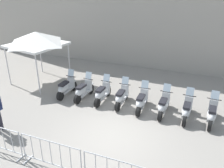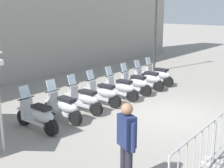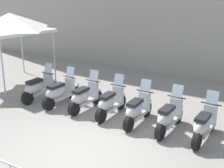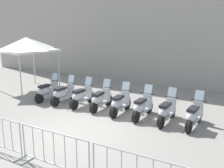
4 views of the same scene
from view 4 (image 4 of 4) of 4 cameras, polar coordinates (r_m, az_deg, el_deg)
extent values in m
plane|color=gray|center=(9.17, -8.12, -10.21)|extent=(120.00, 120.00, 0.00)
cylinder|color=black|center=(13.41, -11.85, -1.78)|extent=(0.22, 0.50, 0.48)
cylinder|color=black|center=(12.55, -15.63, -3.00)|extent=(0.22, 0.50, 0.48)
cube|color=#B7BABC|center=(12.96, -13.69, -2.20)|extent=(0.42, 0.90, 0.10)
ellipsoid|color=#B7BABC|center=(12.71, -14.61, -1.44)|extent=(0.49, 0.89, 0.40)
cube|color=black|center=(12.68, -14.57, -0.44)|extent=(0.37, 0.64, 0.10)
cube|color=#B7BABC|center=(13.20, -12.45, -0.66)|extent=(0.36, 0.19, 0.60)
cylinder|color=black|center=(13.13, -12.52, 0.74)|extent=(0.56, 0.13, 0.04)
cube|color=silver|center=(13.13, -12.41, 1.55)|extent=(0.34, 0.19, 0.35)
cube|color=#B7BABC|center=(13.34, -11.90, -0.66)|extent=(0.25, 0.35, 0.06)
cylinder|color=black|center=(12.78, -8.39, -2.37)|extent=(0.19, 0.49, 0.48)
cylinder|color=black|center=(11.92, -12.35, -3.66)|extent=(0.19, 0.49, 0.48)
cube|color=#B7BABC|center=(12.33, -10.30, -2.81)|extent=(0.37, 0.89, 0.10)
ellipsoid|color=#B7BABC|center=(12.08, -11.26, -2.01)|extent=(0.45, 0.87, 0.40)
cube|color=black|center=(12.04, -11.20, -0.97)|extent=(0.34, 0.63, 0.10)
cube|color=#B7BABC|center=(12.57, -8.99, -1.19)|extent=(0.35, 0.18, 0.60)
cylinder|color=black|center=(12.49, -9.05, 0.28)|extent=(0.56, 0.10, 0.04)
cube|color=silver|center=(12.49, -8.92, 1.13)|extent=(0.33, 0.17, 0.35)
cube|color=#B7BABC|center=(12.71, -8.43, -1.19)|extent=(0.23, 0.34, 0.06)
cylinder|color=black|center=(12.28, -4.71, -2.91)|extent=(0.22, 0.50, 0.48)
cylinder|color=black|center=(11.33, -8.32, -4.37)|extent=(0.22, 0.50, 0.48)
cube|color=#B7BABC|center=(11.78, -6.45, -3.43)|extent=(0.42, 0.90, 0.10)
ellipsoid|color=#B7BABC|center=(11.51, -7.31, -2.61)|extent=(0.49, 0.89, 0.40)
cube|color=black|center=(11.47, -7.24, -1.52)|extent=(0.37, 0.64, 0.10)
cube|color=#B7BABC|center=(12.05, -5.25, -1.70)|extent=(0.36, 0.19, 0.60)
cylinder|color=black|center=(11.97, -5.28, -0.17)|extent=(0.56, 0.13, 0.04)
cube|color=silver|center=(11.97, -5.16, 0.71)|extent=(0.34, 0.19, 0.35)
cube|color=#B7BABC|center=(12.21, -4.74, -1.69)|extent=(0.25, 0.35, 0.06)
cylinder|color=black|center=(11.79, -0.81, -3.54)|extent=(0.23, 0.50, 0.48)
cylinder|color=black|center=(10.77, -4.02, -5.19)|extent=(0.23, 0.50, 0.48)
cube|color=#B7BABC|center=(11.26, -2.34, -4.13)|extent=(0.45, 0.91, 0.10)
ellipsoid|color=#B7BABC|center=(10.96, -3.09, -3.31)|extent=(0.52, 0.89, 0.40)
cube|color=black|center=(10.93, -3.02, -2.16)|extent=(0.39, 0.64, 0.10)
cube|color=#B7BABC|center=(11.55, -1.26, -2.30)|extent=(0.36, 0.20, 0.60)
cylinder|color=black|center=(11.47, -1.27, -0.71)|extent=(0.56, 0.15, 0.04)
cube|color=silver|center=(11.47, -1.15, 0.22)|extent=(0.34, 0.20, 0.35)
cube|color=#B7BABC|center=(11.71, -0.81, -2.28)|extent=(0.26, 0.35, 0.06)
cylinder|color=black|center=(11.27, 3.30, -4.35)|extent=(0.23, 0.50, 0.48)
cylinder|color=black|center=(10.21, 0.35, -6.18)|extent=(0.23, 0.50, 0.48)
cube|color=#B7BABC|center=(10.72, 1.90, -5.02)|extent=(0.45, 0.91, 0.10)
ellipsoid|color=#B7BABC|center=(10.41, 1.23, -4.18)|extent=(0.52, 0.89, 0.40)
cube|color=black|center=(10.38, 1.32, -2.98)|extent=(0.39, 0.64, 0.10)
cube|color=#B7BABC|center=(11.02, 2.92, -3.06)|extent=(0.36, 0.21, 0.60)
cylinder|color=black|center=(10.93, 2.94, -1.40)|extent=(0.56, 0.15, 0.04)
cube|color=silver|center=(10.93, 3.06, -0.43)|extent=(0.34, 0.20, 0.35)
cube|color=#B7BABC|center=(11.19, 3.32, -3.03)|extent=(0.26, 0.35, 0.06)
cylinder|color=black|center=(10.88, 8.10, -5.10)|extent=(0.21, 0.50, 0.48)
cylinder|color=black|center=(9.80, 5.26, -7.07)|extent=(0.21, 0.50, 0.48)
cube|color=#B7BABC|center=(10.32, 6.76, -5.83)|extent=(0.41, 0.90, 0.10)
ellipsoid|color=#B7BABC|center=(10.01, 6.14, -4.98)|extent=(0.49, 0.89, 0.40)
cube|color=black|center=(9.97, 6.25, -3.72)|extent=(0.37, 0.64, 0.10)
cube|color=#B7BABC|center=(10.62, 7.76, -3.78)|extent=(0.36, 0.19, 0.60)
cylinder|color=black|center=(10.53, 7.82, -2.07)|extent=(0.56, 0.12, 0.04)
cube|color=silver|center=(10.53, 7.95, -1.06)|extent=(0.34, 0.19, 0.35)
cube|color=#B7BABC|center=(10.80, 8.15, -3.74)|extent=(0.25, 0.35, 0.06)
cylinder|color=black|center=(10.56, 13.05, -5.88)|extent=(0.21, 0.50, 0.48)
cylinder|color=black|center=(9.45, 10.68, -8.04)|extent=(0.21, 0.50, 0.48)
cube|color=#B7BABC|center=(9.99, 11.95, -6.68)|extent=(0.41, 0.90, 0.10)
ellipsoid|color=#B7BABC|center=(9.66, 11.46, -5.84)|extent=(0.48, 0.89, 0.40)
cube|color=black|center=(9.62, 11.58, -4.54)|extent=(0.37, 0.64, 0.10)
cube|color=#B7BABC|center=(10.29, 12.81, -4.55)|extent=(0.36, 0.19, 0.60)
cylinder|color=black|center=(10.20, 12.91, -2.78)|extent=(0.56, 0.12, 0.04)
cube|color=silver|center=(10.20, 13.05, -1.74)|extent=(0.34, 0.19, 0.35)
cube|color=#B7BABC|center=(10.47, 13.13, -4.48)|extent=(0.25, 0.35, 0.06)
cylinder|color=black|center=(10.38, 18.48, -6.56)|extent=(0.19, 0.49, 0.48)
cylinder|color=black|center=(9.25, 16.48, -8.82)|extent=(0.19, 0.49, 0.48)
cube|color=#B7BABC|center=(9.80, 17.55, -7.41)|extent=(0.38, 0.89, 0.10)
ellipsoid|color=#B7BABC|center=(9.47, 17.19, -6.56)|extent=(0.46, 0.88, 0.40)
cube|color=black|center=(9.42, 17.33, -5.25)|extent=(0.35, 0.63, 0.10)
cube|color=#B7BABC|center=(10.11, 18.33, -5.21)|extent=(0.35, 0.18, 0.60)
cylinder|color=black|center=(10.02, 18.46, -3.42)|extent=(0.56, 0.10, 0.04)
cube|color=silver|center=(10.02, 18.61, -2.36)|extent=(0.33, 0.18, 0.35)
cube|color=#B7BABC|center=(10.30, 18.58, -5.14)|extent=(0.24, 0.34, 0.06)
cube|color=#B2B5B7|center=(7.81, -19.46, -15.03)|extent=(0.11, 0.44, 0.04)
cylinder|color=#B2B5B7|center=(7.53, -19.33, -11.82)|extent=(0.04, 0.04, 1.05)
cylinder|color=#B2B5B7|center=(8.01, -22.72, -9.90)|extent=(0.02, 0.02, 0.87)
cylinder|color=#B2B5B7|center=(7.75, -21.11, -10.53)|extent=(0.02, 0.02, 0.87)
cube|color=#B2B5B7|center=(7.62, -17.99, -15.68)|extent=(0.11, 0.44, 0.04)
cylinder|color=#B2B5B7|center=(7.45, -18.71, -12.06)|extent=(0.04, 0.04, 1.05)
cylinder|color=#B2B5B7|center=(6.17, -5.00, -16.88)|extent=(0.04, 0.04, 1.05)
cylinder|color=#B2B5B7|center=(6.54, -12.81, -10.25)|extent=(2.08, 0.39, 0.04)
cylinder|color=#B2B5B7|center=(6.92, -12.43, -16.89)|extent=(2.08, 0.39, 0.04)
cylinder|color=#B2B5B7|center=(7.17, -16.85, -12.14)|extent=(0.02, 0.02, 0.87)
cylinder|color=#B2B5B7|center=(6.94, -14.81, -12.88)|extent=(0.02, 0.02, 0.87)
cylinder|color=#B2B5B7|center=(6.72, -12.61, -13.66)|extent=(0.02, 0.02, 0.87)
cylinder|color=#B2B5B7|center=(6.51, -10.26, -14.47)|extent=(0.02, 0.02, 0.87)
cylinder|color=#B2B5B7|center=(6.31, -7.73, -15.30)|extent=(0.02, 0.02, 0.87)
cylinder|color=#B2B5B7|center=(6.11, -4.04, -17.18)|extent=(0.04, 0.04, 1.05)
cylinder|color=#B2B5B7|center=(5.41, 5.50, -15.13)|extent=(2.08, 0.39, 0.04)
cylinder|color=#B2B5B7|center=(5.90, -1.09, -17.32)|extent=(0.02, 0.02, 0.87)
cylinder|color=silver|center=(13.45, -19.39, 1.45)|extent=(0.06, 0.06, 2.15)
cylinder|color=silver|center=(16.68, -16.67, 3.75)|extent=(0.06, 0.06, 2.15)
cylinder|color=silver|center=(14.78, -11.52, 2.91)|extent=(0.06, 0.06, 2.15)
cube|color=white|center=(14.91, -18.19, 6.98)|extent=(2.64, 2.64, 0.12)
pyramid|color=white|center=(14.88, -18.29, 8.45)|extent=(2.64, 2.64, 0.65)
camera|label=1|loc=(3.13, -75.80, 41.16)|focal=37.86mm
camera|label=2|loc=(13.89, -50.73, 7.19)|focal=47.65mm
camera|label=3|loc=(1.73, -6.52, 23.77)|focal=49.64mm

